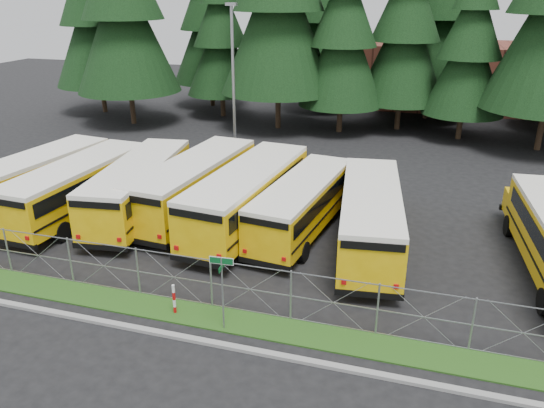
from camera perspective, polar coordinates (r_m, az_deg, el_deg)
The scene contains 24 objects.
ground at distance 20.63m, azimuth -2.74°, elevation -9.94°, with size 120.00×120.00×0.00m, color black.
curb at distance 18.22m, azimuth -6.06°, elevation -14.71°, with size 50.00×0.25×0.12m, color gray.
grass_verge at distance 19.28m, azimuth -4.44°, elevation -12.42°, with size 50.00×1.40×0.06m, color #234D16.
chainlink_fence at distance 19.31m, azimuth -3.78°, elevation -8.93°, with size 44.00×0.10×2.00m, color #93969B, non-canonical shape.
brick_building at distance 56.99m, azimuth 17.04°, elevation 13.22°, with size 22.00×10.00×6.00m, color brown.
bus_0 at distance 30.95m, azimuth -23.66°, elevation 2.31°, with size 2.56×10.84×2.84m, color #DCA406, non-canonical shape.
bus_1 at distance 29.00m, azimuth -19.63°, elevation 1.63°, with size 2.55×10.81×2.83m, color #DCA406, non-canonical shape.
bus_2 at distance 28.08m, azimuth -13.77°, elevation 1.70°, with size 2.59×10.98×2.88m, color #DCA406, non-canonical shape.
bus_3 at distance 27.76m, azimuth -7.91°, elevation 1.97°, with size 2.64×11.19×2.93m, color #DCA406, non-canonical shape.
bus_4 at distance 25.89m, azimuth -2.24°, elevation 0.77°, with size 2.73×11.55×3.03m, color #DCA406, non-canonical shape.
bus_5 at distance 25.38m, azimuth 3.54°, elevation -0.14°, with size 2.41×10.19×2.67m, color #DCA406, non-canonical shape.
bus_6 at distance 24.11m, azimuth 10.49°, elevation -1.47°, with size 2.59×10.98×2.88m, color #DCA406, non-canonical shape.
street_sign at distance 17.85m, azimuth -5.40°, elevation -7.93°, with size 0.84×0.55×2.81m.
striped_bollard at distance 19.64m, azimuth -10.48°, elevation -10.07°, with size 0.11×0.11×1.20m, color #B20C0C.
light_standard at distance 35.68m, azimuth -4.19°, elevation 13.33°, with size 0.70×0.35×10.14m.
conifer_0 at distance 52.80m, azimuth -18.63°, elevation 18.70°, with size 7.90×7.90×17.48m, color black, non-canonical shape.
conifer_1 at distance 47.25m, azimuth -15.79°, elevation 19.70°, with size 8.63×8.63×19.08m, color black, non-canonical shape.
conifer_2 at distance 48.96m, azimuth -5.55°, elevation 17.34°, with size 6.25×6.25×13.81m, color black, non-canonical shape.
conifer_4 at distance 43.23m, azimuth 7.70°, elevation 17.41°, with size 6.79×6.79×15.01m, color black, non-canonical shape.
conifer_5 at distance 45.00m, azimuth 14.17°, elevation 17.63°, with size 7.12×7.12×15.75m, color black, non-canonical shape.
conifer_6 at distance 43.25m, azimuth 20.52°, elevation 15.31°, with size 6.13×6.13×13.56m, color black, non-canonical shape.
conifer_10 at distance 53.71m, azimuth -6.76°, elevation 18.97°, with size 7.30×7.30×16.15m, color black, non-canonical shape.
conifer_11 at distance 51.95m, azimuth 5.90°, elevation 19.92°, with size 8.14×8.14×18.00m, color black, non-canonical shape.
conifer_12 at distance 49.73m, azimuth 17.32°, elevation 19.56°, with size 8.57×8.57×18.96m, color black, non-canonical shape.
Camera 1 is at (5.94, -16.43, 10.96)m, focal length 35.00 mm.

